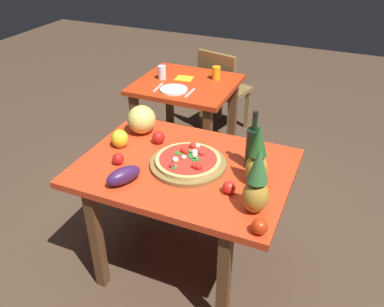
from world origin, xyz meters
The scene contains 22 objects.
ground_plane centered at (0.00, 0.00, 0.00)m, with size 10.00×10.00×0.00m, color #4C3828.
display_table centered at (0.00, 0.00, 0.65)m, with size 1.19×0.87×0.74m.
background_table centered at (-0.50, 1.14, 0.61)m, with size 0.81×0.75×0.74m.
dining_chair centered at (-0.39, 1.74, 0.48)m, with size 0.48×0.48×0.85m.
pizza_board centered at (0.02, 0.00, 0.75)m, with size 0.43×0.43×0.03m, color olive.
pizza centered at (0.02, 0.01, 0.78)m, with size 0.37×0.37×0.06m.
wine_bottle centered at (0.35, 0.13, 0.87)m, with size 0.08×0.08×0.34m.
pineapple_left centered at (0.47, -0.23, 0.89)m, with size 0.13×0.13×0.35m.
pineapple_right centered at (0.41, -0.01, 0.89)m, with size 0.11×0.11×0.35m.
melon centered at (-0.41, 0.24, 0.83)m, with size 0.18×0.18×0.18m, color #DACE65.
bell_pepper centered at (-0.45, 0.04, 0.79)m, with size 0.10×0.10×0.11m, color yellow.
eggplant centered at (-0.23, -0.28, 0.78)m, with size 0.20×0.09×0.09m, color #3B1D49.
tomato_at_corner centered at (-0.25, 0.16, 0.78)m, with size 0.08×0.08×0.08m, color red.
tomato_near_board centered at (-0.35, -0.14, 0.77)m, with size 0.07×0.07×0.07m, color red.
tomato_beside_pepper centered at (0.31, -0.15, 0.77)m, with size 0.07×0.07×0.07m, color red.
tomato_by_bottle centered at (0.53, -0.37, 0.78)m, with size 0.08×0.08×0.08m, color red.
drinking_glass_juice centered at (-0.29, 1.30, 0.79)m, with size 0.07×0.07×0.11m, color #F2A219.
drinking_glass_water centered at (-0.72, 1.13, 0.79)m, with size 0.07×0.07×0.11m, color silver.
dinner_plate centered at (-0.52, 0.94, 0.75)m, with size 0.22×0.22×0.02m, color white.
fork_utensil centered at (-0.66, 0.94, 0.74)m, with size 0.02×0.18×0.01m, color silver.
knife_utensil centered at (-0.38, 0.94, 0.74)m, with size 0.02×0.18×0.01m, color silver.
napkin_folded centered at (-0.55, 1.21, 0.74)m, with size 0.14×0.12×0.01m, color yellow.
Camera 1 is at (0.79, -1.73, 1.99)m, focal length 37.59 mm.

